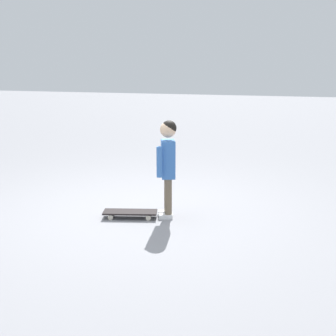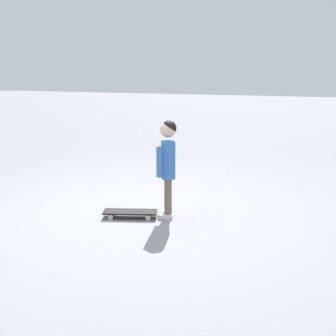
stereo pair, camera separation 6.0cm
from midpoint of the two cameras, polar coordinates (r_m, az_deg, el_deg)
The scene contains 3 objects.
ground_plane at distance 4.87m, azimuth -4.07°, elevation -6.00°, with size 50.00×50.00×0.00m, color gray.
child_person at distance 4.56m, azimuth 0.36°, elevation 1.30°, with size 0.25×0.41×1.06m.
skateboard at distance 4.71m, azimuth -4.69°, elevation -5.91°, with size 0.61×0.38×0.07m.
Camera 2 is at (2.11, -4.10, 1.55)m, focal length 45.80 mm.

